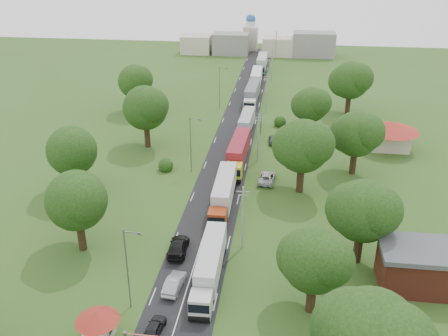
% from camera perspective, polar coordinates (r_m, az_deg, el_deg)
% --- Properties ---
extents(ground, '(260.00, 260.00, 0.00)m').
position_cam_1_polar(ground, '(72.54, -1.72, -5.71)').
color(ground, '#33511B').
rests_on(ground, ground).
extents(road, '(8.00, 200.00, 0.04)m').
position_cam_1_polar(road, '(90.12, 0.29, 0.74)').
color(road, black).
rests_on(road, ground).
extents(guard_booth, '(4.40, 4.40, 3.45)m').
position_cam_1_polar(guard_booth, '(53.44, -14.23, -16.67)').
color(guard_booth, beige).
rests_on(guard_booth, ground).
extents(info_sign, '(0.12, 3.10, 4.10)m').
position_cam_1_polar(info_sign, '(102.46, 4.27, 5.54)').
color(info_sign, slate).
rests_on(info_sign, ground).
extents(pole_1, '(1.60, 0.24, 9.00)m').
position_cam_1_polar(pole_1, '(63.57, 2.15, -5.60)').
color(pole_1, gray).
rests_on(pole_1, ground).
extents(pole_2, '(1.60, 0.24, 9.00)m').
position_cam_1_polar(pole_2, '(88.76, 3.91, 3.57)').
color(pole_2, gray).
rests_on(pole_2, ground).
extents(pole_3, '(1.60, 0.24, 9.00)m').
position_cam_1_polar(pole_3, '(115.25, 4.90, 8.61)').
color(pole_3, gray).
rests_on(pole_3, ground).
extents(pole_4, '(1.60, 0.24, 9.00)m').
position_cam_1_polar(pole_4, '(142.32, 5.52, 11.76)').
color(pole_4, gray).
rests_on(pole_4, ground).
extents(pole_5, '(1.60, 0.24, 9.00)m').
position_cam_1_polar(pole_5, '(169.69, 5.95, 13.89)').
color(pole_5, gray).
rests_on(pole_5, ground).
extents(lamp_0, '(2.03, 0.22, 10.00)m').
position_cam_1_polar(lamp_0, '(54.41, -10.89, -10.88)').
color(lamp_0, slate).
rests_on(lamp_0, ground).
extents(lamp_1, '(2.03, 0.22, 10.00)m').
position_cam_1_polar(lamp_1, '(84.21, -3.75, 2.99)').
color(lamp_1, slate).
rests_on(lamp_1, ground).
extents(lamp_2, '(2.03, 0.22, 10.00)m').
position_cam_1_polar(lamp_2, '(116.92, -0.45, 9.39)').
color(lamp_2, slate).
rests_on(lamp_2, ground).
extents(tree_2, '(8.00, 8.00, 10.10)m').
position_cam_1_polar(tree_2, '(53.34, 10.27, -10.26)').
color(tree_2, '#382616').
rests_on(tree_2, ground).
extents(tree_3, '(8.80, 8.80, 11.07)m').
position_cam_1_polar(tree_3, '(62.14, 15.57, -4.67)').
color(tree_3, '#382616').
rests_on(tree_3, ground).
extents(tree_4, '(9.60, 9.60, 12.05)m').
position_cam_1_polar(tree_4, '(77.44, 8.96, 2.55)').
color(tree_4, '#382616').
rests_on(tree_4, ground).
extents(tree_5, '(8.80, 8.80, 11.07)m').
position_cam_1_polar(tree_5, '(85.86, 14.89, 3.82)').
color(tree_5, '#382616').
rests_on(tree_5, ground).
extents(tree_6, '(8.00, 8.00, 10.10)m').
position_cam_1_polar(tree_6, '(101.44, 9.90, 7.17)').
color(tree_6, '#382616').
rests_on(tree_6, ground).
extents(tree_7, '(9.60, 9.60, 12.05)m').
position_cam_1_polar(tree_7, '(116.23, 14.25, 9.71)').
color(tree_7, '#382616').
rests_on(tree_7, ground).
extents(tree_10, '(8.80, 8.80, 11.07)m').
position_cam_1_polar(tree_10, '(64.81, -16.47, -3.50)').
color(tree_10, '#382616').
rests_on(tree_10, ground).
extents(tree_11, '(8.80, 8.80, 11.07)m').
position_cam_1_polar(tree_11, '(79.87, -16.98, 1.95)').
color(tree_11, '#382616').
rests_on(tree_11, ground).
extents(tree_12, '(9.60, 9.60, 12.05)m').
position_cam_1_polar(tree_12, '(95.18, -8.97, 6.84)').
color(tree_12, '#382616').
rests_on(tree_12, ground).
extents(tree_13, '(8.80, 8.80, 11.07)m').
position_cam_1_polar(tree_13, '(115.95, -10.10, 9.73)').
color(tree_13, '#382616').
rests_on(tree_13, ground).
extents(house_brick, '(8.60, 6.60, 5.20)m').
position_cam_1_polar(house_brick, '(62.28, 21.09, -10.44)').
color(house_brick, maroon).
rests_on(house_brick, ground).
extents(house_cream, '(10.08, 10.08, 5.80)m').
position_cam_1_polar(house_cream, '(99.38, 18.54, 4.04)').
color(house_cream, beige).
rests_on(house_cream, ground).
extents(distant_town, '(52.00, 8.00, 8.00)m').
position_cam_1_polar(distant_town, '(175.02, 4.37, 13.89)').
color(distant_town, gray).
rests_on(distant_town, ground).
extents(church, '(5.00, 5.00, 12.30)m').
position_cam_1_polar(church, '(182.84, 3.04, 15.01)').
color(church, beige).
rests_on(church, ground).
extents(truck_0, '(2.67, 14.31, 3.96)m').
position_cam_1_polar(truck_0, '(59.34, -1.65, -11.07)').
color(truck_0, silver).
rests_on(truck_0, ground).
extents(truck_1, '(2.81, 15.11, 4.18)m').
position_cam_1_polar(truck_1, '(74.40, -0.06, -2.89)').
color(truck_1, '#983011').
rests_on(truck_1, ground).
extents(truck_2, '(3.11, 15.65, 4.33)m').
position_cam_1_polar(truck_2, '(88.19, 1.63, 1.80)').
color(truck_2, yellow).
rests_on(truck_2, ground).
extents(truck_3, '(2.72, 13.58, 3.76)m').
position_cam_1_polar(truck_3, '(102.97, 2.56, 5.09)').
color(truck_3, '#194A9B').
rests_on(truck_3, ground).
extents(truck_4, '(3.03, 15.74, 4.36)m').
position_cam_1_polar(truck_4, '(121.80, 3.22, 8.40)').
color(truck_4, silver).
rests_on(truck_4, ground).
extents(truck_5, '(2.73, 15.03, 4.17)m').
position_cam_1_polar(truck_5, '(136.18, 3.70, 10.14)').
color(truck_5, maroon).
rests_on(truck_5, ground).
extents(truck_6, '(2.66, 15.24, 4.23)m').
position_cam_1_polar(truck_6, '(153.74, 4.35, 11.86)').
color(truck_6, '#276A3F').
rests_on(truck_6, ground).
extents(car_lane_front, '(2.01, 4.10, 1.35)m').
position_cam_1_polar(car_lane_front, '(54.01, -7.97, -17.62)').
color(car_lane_front, black).
rests_on(car_lane_front, ground).
extents(car_lane_mid, '(2.05, 4.88, 1.57)m').
position_cam_1_polar(car_lane_mid, '(59.10, -5.70, -12.98)').
color(car_lane_mid, '#9B9DA3').
rests_on(car_lane_mid, ground).
extents(car_lane_rear, '(2.63, 5.89, 1.68)m').
position_cam_1_polar(car_lane_rear, '(65.03, -5.26, -8.93)').
color(car_lane_rear, black).
rests_on(car_lane_rear, ground).
extents(car_verge_near, '(3.00, 5.75, 1.55)m').
position_cam_1_polar(car_verge_near, '(82.75, 4.93, -1.08)').
color(car_verge_near, '#BCBCBC').
rests_on(car_verge_near, ground).
extents(car_verge_far, '(2.09, 4.54, 1.51)m').
position_cam_1_polar(car_verge_far, '(98.53, 5.67, 3.27)').
color(car_verge_far, '#505357').
rests_on(car_verge_far, ground).
extents(pedestrian_booth, '(0.85, 1.01, 1.86)m').
position_cam_1_polar(pedestrian_booth, '(54.73, -12.98, -17.07)').
color(pedestrian_booth, gray).
rests_on(pedestrian_booth, ground).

